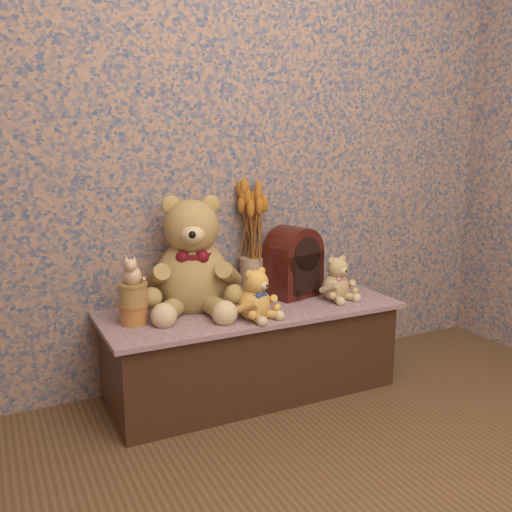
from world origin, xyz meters
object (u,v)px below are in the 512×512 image
at_px(teddy_large, 192,249).
at_px(ceramic_vase, 251,277).
at_px(cathedral_radio, 293,261).
at_px(cat_figurine, 132,269).
at_px(biscuit_tin_lower, 134,314).
at_px(teddy_medium, 255,291).
at_px(teddy_small, 336,276).

distance_m(teddy_large, ceramic_vase, 0.37).
distance_m(teddy_large, cathedral_radio, 0.51).
height_order(teddy_large, cat_figurine, teddy_large).
bearing_deg(ceramic_vase, biscuit_tin_lower, -164.87).
distance_m(teddy_large, biscuit_tin_lower, 0.37).
bearing_deg(teddy_medium, teddy_large, 108.27).
height_order(teddy_medium, cathedral_radio, cathedral_radio).
bearing_deg(cathedral_radio, teddy_medium, -159.30).
height_order(teddy_medium, cat_figurine, cat_figurine).
bearing_deg(teddy_medium, cathedral_radio, 16.30).
distance_m(biscuit_tin_lower, cat_figurine, 0.19).
bearing_deg(cat_figurine, ceramic_vase, 37.74).
xyz_separation_m(teddy_small, biscuit_tin_lower, (-0.92, 0.06, -0.07)).
relative_size(teddy_medium, biscuit_tin_lower, 2.05).
height_order(teddy_medium, teddy_small, teddy_medium).
xyz_separation_m(teddy_medium, ceramic_vase, (0.13, 0.31, -0.02)).
relative_size(teddy_small, cat_figurine, 1.82).
relative_size(teddy_medium, teddy_small, 1.04).
distance_m(cathedral_radio, biscuit_tin_lower, 0.79).
relative_size(cathedral_radio, biscuit_tin_lower, 2.99).
relative_size(teddy_small, biscuit_tin_lower, 1.98).
bearing_deg(cathedral_radio, cat_figurine, 170.61).
relative_size(teddy_small, cathedral_radio, 0.66).
distance_m(teddy_medium, cat_figurine, 0.50).
xyz_separation_m(biscuit_tin_lower, cat_figurine, (0.00, 0.00, 0.19)).
relative_size(cathedral_radio, cat_figurine, 2.75).
distance_m(teddy_small, cat_figurine, 0.93).
height_order(ceramic_vase, cat_figurine, cat_figurine).
bearing_deg(ceramic_vase, teddy_medium, -113.51).
xyz_separation_m(teddy_large, cathedral_radio, (0.49, -0.01, -0.10)).
xyz_separation_m(teddy_medium, biscuit_tin_lower, (-0.46, 0.15, -0.07)).
relative_size(teddy_large, cathedral_radio, 1.62).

